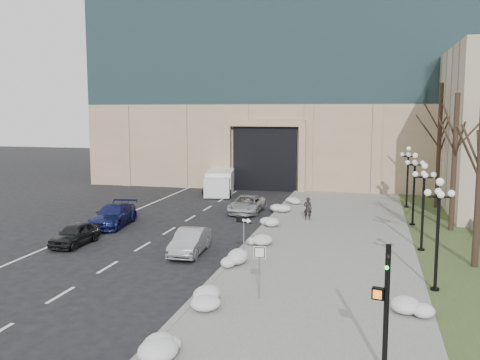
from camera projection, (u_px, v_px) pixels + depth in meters
The scene contains 29 objects.
ground at pixel (197, 330), 18.21m from camera, with size 160.00×160.00×0.00m, color black.
sidewalk at pixel (332, 239), 30.85m from camera, with size 9.00×40.00×0.12m, color gray.
curb at pixel (255, 235), 31.92m from camera, with size 0.30×40.00×0.14m, color gray.
grass_strip at pixel (451, 246), 29.31m from camera, with size 4.00×40.00×0.10m, color #384924.
office_tower at pixel (305, 8), 58.26m from camera, with size 40.00×24.70×36.00m.
car_a at pixel (75, 234), 29.69m from camera, with size 1.46×3.63×1.24m, color black.
car_b at pixel (190, 242), 27.85m from camera, with size 1.38×3.95×1.30m, color #A2A5AA.
car_c at pixel (113, 215), 34.63m from camera, with size 1.97×4.85×1.41m, color navy.
car_d at pixel (247, 204), 39.08m from camera, with size 2.10×4.56×1.27m, color silver.
car_e at pixel (213, 186), 48.52m from camera, with size 1.59×3.96×1.35m, color #2A292E.
pedestrian at pixel (308, 209), 35.93m from camera, with size 0.56×0.37×1.55m, color black.
box_truck at pixel (220, 183), 48.04m from camera, with size 3.38×6.78×2.06m.
one_way_sign at pixel (246, 226), 25.43m from camera, with size 0.87×0.46×2.40m.
keep_sign at pixel (260, 261), 20.72m from camera, with size 0.48×0.10×2.23m.
traffic_signal at pixel (385, 312), 14.84m from camera, with size 0.66×0.87×3.82m.
snow_clump_a at pixel (165, 348), 16.15m from camera, with size 1.10×1.60×0.36m, color silver.
snow_clump_b at pixel (202, 300), 20.27m from camera, with size 1.10×1.60×0.36m, color silver.
snow_clump_c at pixel (239, 261), 25.49m from camera, with size 1.10×1.60×0.36m, color silver.
snow_clump_d at pixel (256, 240), 29.64m from camera, with size 1.10×1.60×0.36m, color silver.
snow_clump_e at pixel (271, 223), 34.26m from camera, with size 1.10×1.60×0.36m, color silver.
snow_clump_f at pixel (280, 210), 38.57m from camera, with size 1.10×1.60×0.36m, color silver.
snow_clump_g at pixel (293, 201), 42.41m from camera, with size 1.10×1.60×0.36m, color silver.
snow_clump_h at pixel (416, 312), 19.08m from camera, with size 1.10×1.60×0.36m, color silver.
lamppost_a at pixel (438, 219), 21.62m from camera, with size 1.18×1.18×4.76m.
lamppost_b at pixel (424, 195), 27.88m from camera, with size 1.18×1.18×4.76m.
lamppost_c at pixel (414, 179), 34.13m from camera, with size 1.18×1.18×4.76m.
lamppost_d at pixel (408, 169), 40.39m from camera, with size 1.18×1.18×4.76m.
tree_mid at pixel (455, 143), 32.33m from camera, with size 3.20×3.20×8.50m.
tree_far at pixel (440, 128), 39.95m from camera, with size 3.20×3.20×9.50m.
Camera 1 is at (5.59, -16.54, 7.45)m, focal length 40.00 mm.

